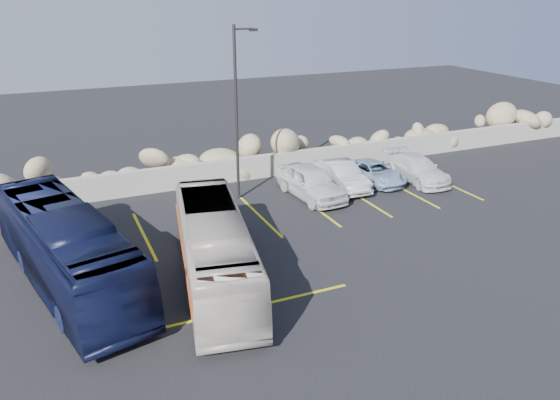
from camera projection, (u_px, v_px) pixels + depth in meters
name	position (u px, v px, depth m)	size (l,w,h in m)	color
ground	(266.00, 307.00, 17.24)	(90.00, 90.00, 0.00)	black
seawall	(174.00, 178.00, 27.27)	(60.00, 0.40, 1.20)	gray
riprap_pile	(168.00, 158.00, 28.04)	(54.00, 2.80, 2.60)	#978263
parking_lines	(316.00, 220.00, 23.74)	(18.16, 9.36, 0.01)	gold
lamppost	(237.00, 110.00, 24.76)	(1.14, 0.18, 8.00)	#2B2826
vintage_bus	(215.00, 248.00, 18.41)	(2.08, 8.88, 2.47)	beige
tour_coach	(66.00, 248.00, 18.09)	(2.30, 9.83, 2.74)	black
car_a	(311.00, 182.00, 26.15)	(1.81, 4.51, 1.54)	silver
car_b	(342.00, 175.00, 27.44)	(1.41, 4.04, 1.33)	silver
car_c	(417.00, 169.00, 28.50)	(1.79, 4.39, 1.27)	silver
car_d	(375.00, 172.00, 28.27)	(1.78, 3.85, 1.07)	#8AA6C4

